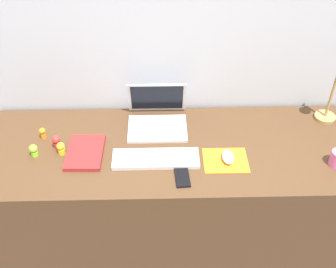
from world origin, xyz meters
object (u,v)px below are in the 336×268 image
Objects in this scene: mouse at (228,157)px; notebook_pad at (85,152)px; toy_figurine_lime at (34,150)px; toy_figurine_yellow at (61,148)px; keyboard at (156,159)px; toy_figurine_orange at (43,133)px; desk_lamp at (335,94)px; laptop at (157,115)px; cell_phone at (182,177)px; toy_figurine_red at (56,142)px.

mouse is 0.40× the size of notebook_pad.
toy_figurine_lime is 0.13m from toy_figurine_yellow.
toy_figurine_orange is (-0.56, 0.18, 0.02)m from keyboard.
desk_lamp is at bearing 8.53° from toy_figurine_lime.
toy_figurine_orange is (-1.46, -0.09, -0.15)m from desk_lamp.
laptop is 2.34× the size of cell_phone.
desk_lamp reaches higher than laptop.
cell_phone is at bearing -19.93° from toy_figurine_red.
toy_figurine_red reaches higher than keyboard.
toy_figurine_yellow is at bearing -56.34° from toy_figurine_red.
desk_lamp is 1.50m from toy_figurine_lime.
keyboard is at bearing 178.72° from mouse.
notebook_pad is 0.26m from toy_figurine_orange.
toy_figurine_orange is at bearing 138.02° from toy_figurine_red.
desk_lamp is 5.91× the size of toy_figurine_yellow.
toy_figurine_lime is (-0.59, -0.24, -0.02)m from laptop.
toy_figurine_orange is (-0.11, 0.12, -0.00)m from toy_figurine_yellow.
notebook_pad reaches higher than cell_phone.
keyboard is 6.82× the size of toy_figurine_orange.
laptop is 0.42m from notebook_pad.
cell_phone is 1.99× the size of toy_figurine_yellow.
toy_figurine_red is (-0.82, 0.11, 0.02)m from mouse.
notebook_pad is 0.12m from toy_figurine_yellow.
notebook_pad is at bearing -19.90° from toy_figurine_red.
toy_figurine_yellow is at bearing -46.50° from toy_figurine_orange.
keyboard is 6.42× the size of toy_figurine_lime.
cell_phone is 0.89m from desk_lamp.
mouse is at bearing -3.46° from notebook_pad.
laptop is at bearing 179.10° from desk_lamp.
desk_lamp reaches higher than keyboard.
desk_lamp is 1.27m from notebook_pad.
cell_phone is 0.60m from toy_figurine_yellow.
toy_figurine_lime is at bearing -151.07° from toy_figurine_red.
laptop is at bearing 138.73° from mouse.
desk_lamp reaches higher than notebook_pad.
keyboard is 0.34m from notebook_pad.
toy_figurine_orange is (-0.57, -0.11, -0.02)m from laptop.
cell_phone is 0.49m from notebook_pad.
laptop is 0.51m from toy_figurine_yellow.
desk_lamp reaches higher than toy_figurine_yellow.
laptop is 0.79× the size of desk_lamp.
mouse reaches higher than cell_phone.
desk_lamp reaches higher than mouse.
keyboard is 6.37× the size of toy_figurine_yellow.
toy_figurine_yellow is 0.16m from toy_figurine_orange.
cell_phone is at bearing -153.66° from desk_lamp.
keyboard is 0.49m from toy_figurine_red.
mouse is at bearing -1.28° from keyboard.
toy_figurine_yellow reaches higher than mouse.
toy_figurine_lime reaches higher than toy_figurine_orange.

